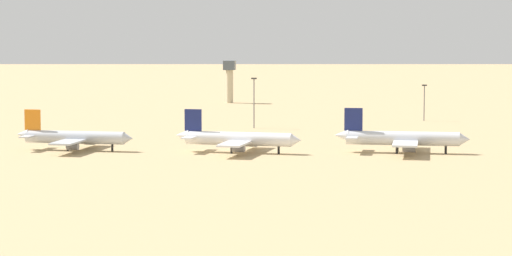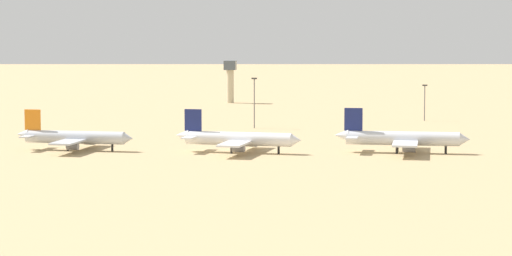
{
  "view_description": "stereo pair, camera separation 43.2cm",
  "coord_description": "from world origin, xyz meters",
  "px_view_note": "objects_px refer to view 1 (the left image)",
  "views": [
    {
      "loc": [
        34.41,
        -282.85,
        32.63
      ],
      "look_at": [
        3.0,
        2.81,
        6.0
      ],
      "focal_mm": 74.89,
      "sensor_mm": 36.0,
      "label": 1
    },
    {
      "loc": [
        34.84,
        -282.81,
        32.63
      ],
      "look_at": [
        3.0,
        2.81,
        6.0
      ],
      "focal_mm": 74.89,
      "sensor_mm": 36.0,
      "label": 2
    }
  ],
  "objects_px": {
    "light_pole_east": "(254,99)",
    "control_tower": "(230,77)",
    "parked_jet_navy_4": "(401,138)",
    "parked_jet_orange_2": "(74,137)",
    "parked_jet_navy_3": "(237,139)",
    "light_pole_west": "(424,99)"
  },
  "relations": [
    {
      "from": "light_pole_east",
      "to": "control_tower",
      "type": "bearing_deg",
      "value": 101.48
    },
    {
      "from": "parked_jet_navy_4",
      "to": "control_tower",
      "type": "relative_size",
      "value": 1.9
    },
    {
      "from": "parked_jet_orange_2",
      "to": "parked_jet_navy_3",
      "type": "height_order",
      "value": "parked_jet_navy_3"
    },
    {
      "from": "parked_jet_orange_2",
      "to": "light_pole_west",
      "type": "xyz_separation_m",
      "value": [
        98.39,
        105.65,
        4.06
      ]
    },
    {
      "from": "light_pole_west",
      "to": "parked_jet_orange_2",
      "type": "bearing_deg",
      "value": -132.96
    },
    {
      "from": "parked_jet_navy_3",
      "to": "light_pole_east",
      "type": "height_order",
      "value": "light_pole_east"
    },
    {
      "from": "control_tower",
      "to": "parked_jet_orange_2",
      "type": "bearing_deg",
      "value": -95.01
    },
    {
      "from": "parked_jet_navy_4",
      "to": "light_pole_east",
      "type": "distance_m",
      "value": 81.49
    },
    {
      "from": "parked_jet_orange_2",
      "to": "light_pole_west",
      "type": "relative_size",
      "value": 2.56
    },
    {
      "from": "parked_jet_orange_2",
      "to": "control_tower",
      "type": "distance_m",
      "value": 191.36
    },
    {
      "from": "parked_jet_navy_4",
      "to": "light_pole_west",
      "type": "xyz_separation_m",
      "value": [
        10.7,
        101.67,
        3.79
      ]
    },
    {
      "from": "parked_jet_navy_4",
      "to": "light_pole_west",
      "type": "height_order",
      "value": "light_pole_west"
    },
    {
      "from": "parked_jet_navy_3",
      "to": "light_pole_west",
      "type": "xyz_separation_m",
      "value": [
        53.87,
        106.02,
        3.92
      ]
    },
    {
      "from": "parked_jet_navy_4",
      "to": "parked_jet_navy_3",
      "type": "bearing_deg",
      "value": -171.11
    },
    {
      "from": "light_pole_west",
      "to": "light_pole_east",
      "type": "bearing_deg",
      "value": -148.53
    },
    {
      "from": "parked_jet_orange_2",
      "to": "light_pole_west",
      "type": "bearing_deg",
      "value": 51.91
    },
    {
      "from": "control_tower",
      "to": "light_pole_east",
      "type": "relative_size",
      "value": 1.12
    },
    {
      "from": "control_tower",
      "to": "light_pole_west",
      "type": "bearing_deg",
      "value": -46.07
    },
    {
      "from": "control_tower",
      "to": "light_pole_west",
      "type": "height_order",
      "value": "control_tower"
    },
    {
      "from": "parked_jet_orange_2",
      "to": "control_tower",
      "type": "relative_size",
      "value": 1.77
    },
    {
      "from": "light_pole_east",
      "to": "parked_jet_navy_4",
      "type": "bearing_deg",
      "value": -54.98
    },
    {
      "from": "parked_jet_navy_4",
      "to": "light_pole_east",
      "type": "bearing_deg",
      "value": 128.16
    }
  ]
}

